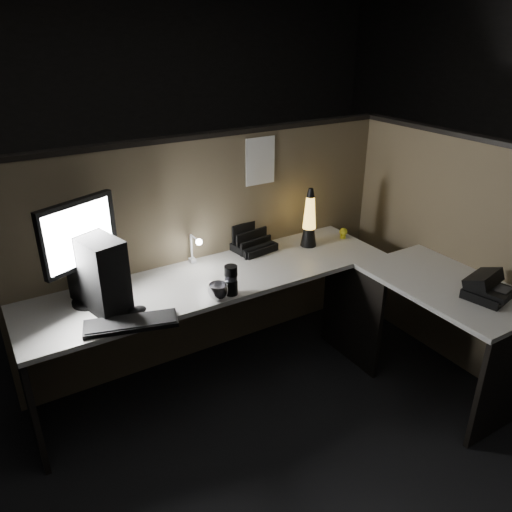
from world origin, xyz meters
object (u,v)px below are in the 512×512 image
pc_tower (97,271)px  lava_lamp (309,222)px  monitor (80,243)px  desk_phone (486,287)px  keyboard (131,323)px

pc_tower → lava_lamp: (1.45, 0.06, -0.03)m
monitor → desk_phone: size_ratio=2.05×
monitor → lava_lamp: (1.50, -0.01, -0.18)m
pc_tower → desk_phone: pc_tower is taller
keyboard → lava_lamp: size_ratio=1.14×
pc_tower → keyboard: bearing=-90.2°
monitor → lava_lamp: bearing=-24.5°
keyboard → desk_phone: bearing=-6.3°
keyboard → desk_phone: (1.80, -0.74, 0.04)m
keyboard → desk_phone: 1.95m
pc_tower → lava_lamp: bearing=-11.3°
pc_tower → desk_phone: (1.87, -1.03, -0.15)m
keyboard → monitor: bearing=124.4°
monitor → keyboard: monitor is taller
lava_lamp → desk_phone: (0.42, -1.09, -0.12)m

